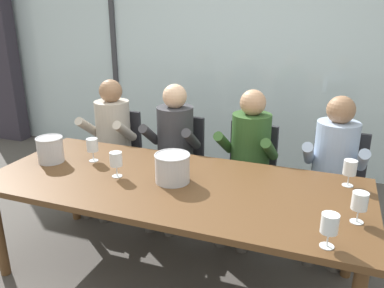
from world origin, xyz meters
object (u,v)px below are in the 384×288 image
(ice_bucket_primary, at_px, (172,167))
(wine_glass_near_bucket, at_px, (330,225))
(ice_bucket_secondary, at_px, (50,149))
(wine_glass_by_left_taster, at_px, (360,202))
(wine_glass_spare_empty, at_px, (350,168))
(person_charcoal_jacket, at_px, (172,144))
(dining_table, at_px, (173,191))
(person_pale_blue_shirt, at_px, (334,165))
(person_olive_shirt, at_px, (247,154))
(wine_glass_center_pour, at_px, (92,146))
(chair_right_of_center, at_px, (337,179))
(chair_center, at_px, (248,168))
(chair_near_curtain, at_px, (117,149))
(person_beige_jumper, at_px, (109,136))
(chair_left_of_center, at_px, (178,157))
(wine_glass_by_right_taster, at_px, (116,160))

(ice_bucket_primary, height_order, wine_glass_near_bucket, ice_bucket_primary)
(ice_bucket_secondary, xyz_separation_m, wine_glass_near_bucket, (1.97, -0.43, 0.02))
(wine_glass_by_left_taster, xyz_separation_m, wine_glass_near_bucket, (-0.14, -0.29, 0.00))
(wine_glass_near_bucket, height_order, wine_glass_spare_empty, same)
(person_charcoal_jacket, bearing_deg, ice_bucket_secondary, -131.94)
(wine_glass_spare_empty, bearing_deg, wine_glass_near_bucket, -97.22)
(dining_table, bearing_deg, wine_glass_by_left_taster, -6.17)
(person_pale_blue_shirt, xyz_separation_m, ice_bucket_secondary, (-1.97, -0.78, 0.14))
(person_olive_shirt, xyz_separation_m, wine_glass_center_pour, (-1.02, -0.65, 0.16))
(chair_right_of_center, xyz_separation_m, person_olive_shirt, (-0.70, -0.14, 0.17))
(person_olive_shirt, bearing_deg, chair_center, 101.05)
(chair_right_of_center, bearing_deg, ice_bucket_primary, -136.28)
(chair_near_curtain, height_order, wine_glass_spare_empty, wine_glass_spare_empty)
(person_pale_blue_shirt, relative_size, wine_glass_center_pour, 6.91)
(person_beige_jumper, xyz_separation_m, wine_glass_spare_empty, (2.05, -0.45, 0.16))
(wine_glass_by_left_taster, bearing_deg, wine_glass_near_bucket, -115.50)
(chair_center, bearing_deg, chair_near_curtain, -172.32)
(person_pale_blue_shirt, distance_m, wine_glass_center_pour, 1.82)
(chair_near_curtain, xyz_separation_m, wine_glass_by_left_taster, (2.10, -1.03, 0.33))
(person_charcoal_jacket, height_order, person_olive_shirt, same)
(chair_center, relative_size, person_charcoal_jacket, 0.73)
(chair_center, height_order, wine_glass_near_bucket, wine_glass_near_bucket)
(chair_left_of_center, bearing_deg, chair_center, 2.55)
(person_pale_blue_shirt, height_order, wine_glass_by_left_taster, person_pale_blue_shirt)
(person_pale_blue_shirt, height_order, wine_glass_near_bucket, person_pale_blue_shirt)
(chair_near_curtain, distance_m, person_charcoal_jacket, 0.67)
(wine_glass_center_pour, xyz_separation_m, wine_glass_by_right_taster, (0.31, -0.19, 0.00))
(person_olive_shirt, height_order, wine_glass_by_left_taster, person_olive_shirt)
(chair_left_of_center, distance_m, ice_bucket_secondary, 1.16)
(chair_left_of_center, xyz_separation_m, wine_glass_by_right_taster, (-0.04, -0.98, 0.33))
(person_beige_jumper, xyz_separation_m, person_charcoal_jacket, (0.63, 0.00, 0.00))
(person_beige_jumper, height_order, wine_glass_near_bucket, person_beige_jumper)
(chair_left_of_center, xyz_separation_m, chair_right_of_center, (1.38, -0.00, 0.00))
(chair_near_curtain, bearing_deg, wine_glass_near_bucket, -31.20)
(person_charcoal_jacket, relative_size, person_olive_shirt, 1.00)
(person_charcoal_jacket, distance_m, ice_bucket_primary, 0.86)
(chair_left_of_center, xyz_separation_m, ice_bucket_secondary, (-0.64, -0.92, 0.31))
(person_charcoal_jacket, distance_m, wine_glass_by_left_taster, 1.73)
(dining_table, height_order, ice_bucket_primary, ice_bucket_primary)
(chair_left_of_center, distance_m, person_beige_jumper, 0.66)
(chair_near_curtain, bearing_deg, ice_bucket_secondary, -87.30)
(chair_center, distance_m, person_pale_blue_shirt, 0.71)
(ice_bucket_secondary, bearing_deg, wine_glass_near_bucket, -12.25)
(ice_bucket_secondary, distance_m, wine_glass_center_pour, 0.31)
(person_beige_jumper, height_order, person_olive_shirt, same)
(ice_bucket_secondary, distance_m, wine_glass_by_left_taster, 2.11)
(ice_bucket_secondary, bearing_deg, chair_right_of_center, 24.45)
(wine_glass_near_bucket, bearing_deg, chair_center, 116.93)
(wine_glass_by_right_taster, bearing_deg, wine_glass_near_bucket, -14.84)
(ice_bucket_primary, distance_m, wine_glass_by_left_taster, 1.13)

